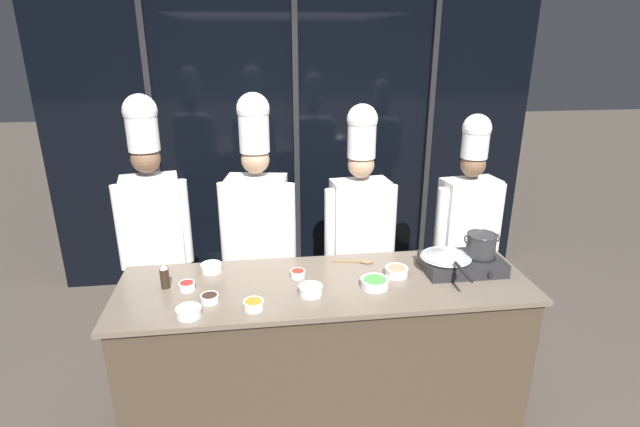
# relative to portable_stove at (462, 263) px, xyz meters

# --- Properties ---
(ground_plane) EXTENTS (24.00, 24.00, 0.00)m
(ground_plane) POSITION_rel_portable_stove_xyz_m (-0.87, -0.06, -0.96)
(ground_plane) COLOR brown
(window_wall_back) EXTENTS (4.46, 0.09, 2.70)m
(window_wall_back) POSITION_rel_portable_stove_xyz_m (-0.87, 1.90, 0.39)
(window_wall_back) COLOR black
(window_wall_back) RESTS_ON ground_plane
(demo_counter) EXTENTS (2.45, 0.76, 0.92)m
(demo_counter) POSITION_rel_portable_stove_xyz_m (-0.87, -0.06, -0.50)
(demo_counter) COLOR #4C3D2D
(demo_counter) RESTS_ON ground_plane
(portable_stove) EXTENTS (0.48, 0.32, 0.10)m
(portable_stove) POSITION_rel_portable_stove_xyz_m (0.00, 0.00, 0.00)
(portable_stove) COLOR #28282B
(portable_stove) RESTS_ON demo_counter
(frying_pan) EXTENTS (0.31, 0.54, 0.04)m
(frying_pan) POSITION_rel_portable_stove_xyz_m (-0.11, -0.00, 0.07)
(frying_pan) COLOR #ADAFB5
(frying_pan) RESTS_ON portable_stove
(stock_pot) EXTENTS (0.21, 0.18, 0.14)m
(stock_pot) POSITION_rel_portable_stove_xyz_m (0.11, 0.00, 0.12)
(stock_pot) COLOR #333335
(stock_pot) RESTS_ON portable_stove
(squeeze_bottle_soy) EXTENTS (0.05, 0.05, 0.15)m
(squeeze_bottle_soy) POSITION_rel_portable_stove_xyz_m (-1.80, 0.01, 0.03)
(squeeze_bottle_soy) COLOR #332319
(squeeze_bottle_soy) RESTS_ON demo_counter
(prep_bowl_rice) EXTENTS (0.13, 0.13, 0.05)m
(prep_bowl_rice) POSITION_rel_portable_stove_xyz_m (-1.55, 0.19, -0.02)
(prep_bowl_rice) COLOR white
(prep_bowl_rice) RESTS_ON demo_counter
(prep_bowl_scallions) EXTENTS (0.17, 0.17, 0.05)m
(prep_bowl_scallions) POSITION_rel_portable_stove_xyz_m (-0.59, -0.15, -0.01)
(prep_bowl_scallions) COLOR white
(prep_bowl_scallions) RESTS_ON demo_counter
(prep_bowl_soy_glaze) EXTENTS (0.10, 0.10, 0.04)m
(prep_bowl_soy_glaze) POSITION_rel_portable_stove_xyz_m (-1.54, -0.19, -0.02)
(prep_bowl_soy_glaze) COLOR white
(prep_bowl_soy_glaze) RESTS_ON demo_counter
(prep_bowl_garlic) EXTENTS (0.14, 0.14, 0.05)m
(prep_bowl_garlic) POSITION_rel_portable_stove_xyz_m (-1.63, -0.33, -0.02)
(prep_bowl_garlic) COLOR white
(prep_bowl_garlic) RESTS_ON demo_counter
(prep_bowl_chili_flakes) EXTENTS (0.09, 0.09, 0.05)m
(prep_bowl_chili_flakes) POSITION_rel_portable_stove_xyz_m (-1.03, 0.04, -0.02)
(prep_bowl_chili_flakes) COLOR white
(prep_bowl_chili_flakes) RESTS_ON demo_counter
(prep_bowl_carrots) EXTENTS (0.11, 0.11, 0.05)m
(prep_bowl_carrots) POSITION_rel_portable_stove_xyz_m (-1.30, -0.30, -0.02)
(prep_bowl_carrots) COLOR white
(prep_bowl_carrots) RESTS_ON demo_counter
(prep_bowl_bell_pepper) EXTENTS (0.09, 0.09, 0.05)m
(prep_bowl_bell_pepper) POSITION_rel_portable_stove_xyz_m (-1.68, -0.04, -0.02)
(prep_bowl_bell_pepper) COLOR white
(prep_bowl_bell_pepper) RESTS_ON demo_counter
(prep_bowl_onion) EXTENTS (0.14, 0.14, 0.06)m
(prep_bowl_onion) POSITION_rel_portable_stove_xyz_m (-0.97, -0.18, -0.01)
(prep_bowl_onion) COLOR white
(prep_bowl_onion) RESTS_ON demo_counter
(prep_bowl_mushrooms) EXTENTS (0.14, 0.14, 0.06)m
(prep_bowl_mushrooms) POSITION_rel_portable_stove_xyz_m (-0.43, -0.02, -0.01)
(prep_bowl_mushrooms) COLOR white
(prep_bowl_mushrooms) RESTS_ON demo_counter
(serving_spoon_slotted) EXTENTS (0.27, 0.09, 0.02)m
(serving_spoon_slotted) POSITION_rel_portable_stove_xyz_m (-0.60, 0.19, -0.04)
(serving_spoon_slotted) COLOR olive
(serving_spoon_slotted) RESTS_ON demo_counter
(chef_head) EXTENTS (0.48, 0.25, 1.96)m
(chef_head) POSITION_rel_portable_stove_xyz_m (-1.95, 0.58, 0.22)
(chef_head) COLOR #2D3856
(chef_head) RESTS_ON ground_plane
(chef_sous) EXTENTS (0.52, 0.27, 1.97)m
(chef_sous) POSITION_rel_portable_stove_xyz_m (-1.25, 0.55, 0.19)
(chef_sous) COLOR #2D3856
(chef_sous) RESTS_ON ground_plane
(chef_line) EXTENTS (0.52, 0.24, 1.88)m
(chef_line) POSITION_rel_portable_stove_xyz_m (-0.54, 0.54, 0.13)
(chef_line) COLOR #2D3856
(chef_line) RESTS_ON ground_plane
(chef_pastry) EXTENTS (0.53, 0.26, 1.80)m
(chef_pastry) POSITION_rel_portable_stove_xyz_m (0.27, 0.56, 0.08)
(chef_pastry) COLOR #232326
(chef_pastry) RESTS_ON ground_plane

